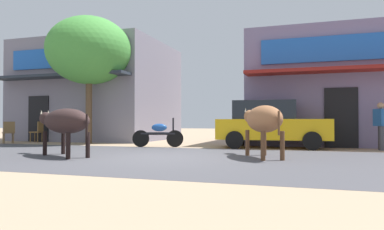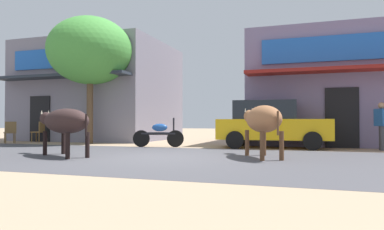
{
  "view_description": "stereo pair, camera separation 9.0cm",
  "coord_description": "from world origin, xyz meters",
  "px_view_note": "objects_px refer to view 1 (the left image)",
  "views": [
    {
      "loc": [
        3.78,
        -8.51,
        0.9
      ],
      "look_at": [
        0.31,
        2.07,
        1.12
      ],
      "focal_mm": 33.83,
      "sensor_mm": 36.0,
      "label": 1
    },
    {
      "loc": [
        3.87,
        -8.48,
        0.9
      ],
      "look_at": [
        0.31,
        2.07,
        1.12
      ],
      "focal_mm": 33.83,
      "sensor_mm": 36.0,
      "label": 2
    }
  ],
  "objects_px": {
    "pedestrian_by_shop": "(381,122)",
    "cafe_chair_near_tree": "(9,131)",
    "parked_motorcycle": "(159,134)",
    "cafe_chair_by_doorway": "(38,131)",
    "cow_near_brown": "(65,121)",
    "cow_far_dark": "(263,120)",
    "parked_hatchback_car": "(271,124)",
    "roadside_tree": "(89,51)"
  },
  "relations": [
    {
      "from": "pedestrian_by_shop",
      "to": "cafe_chair_near_tree",
      "type": "distance_m",
      "value": 14.22
    },
    {
      "from": "parked_motorcycle",
      "to": "cafe_chair_by_doorway",
      "type": "height_order",
      "value": "parked_motorcycle"
    },
    {
      "from": "cow_near_brown",
      "to": "cafe_chair_near_tree",
      "type": "relative_size",
      "value": 2.91
    },
    {
      "from": "cow_far_dark",
      "to": "pedestrian_by_shop",
      "type": "xyz_separation_m",
      "value": [
        3.29,
        3.59,
        -0.07
      ]
    },
    {
      "from": "pedestrian_by_shop",
      "to": "cafe_chair_by_doorway",
      "type": "xyz_separation_m",
      "value": [
        -13.73,
        0.37,
        -0.38
      ]
    },
    {
      "from": "cow_far_dark",
      "to": "pedestrian_by_shop",
      "type": "distance_m",
      "value": 4.87
    },
    {
      "from": "parked_hatchback_car",
      "to": "parked_motorcycle",
      "type": "height_order",
      "value": "parked_hatchback_car"
    },
    {
      "from": "roadside_tree",
      "to": "pedestrian_by_shop",
      "type": "xyz_separation_m",
      "value": [
        10.97,
        -0.19,
        -3.0
      ]
    },
    {
      "from": "roadside_tree",
      "to": "cow_far_dark",
      "type": "xyz_separation_m",
      "value": [
        7.68,
        -3.78,
        -2.93
      ]
    },
    {
      "from": "cafe_chair_near_tree",
      "to": "pedestrian_by_shop",
      "type": "bearing_deg",
      "value": 3.32
    },
    {
      "from": "parked_motorcycle",
      "to": "cow_near_brown",
      "type": "bearing_deg",
      "value": -102.78
    },
    {
      "from": "roadside_tree",
      "to": "cow_far_dark",
      "type": "distance_m",
      "value": 9.05
    },
    {
      "from": "parked_hatchback_car",
      "to": "cow_near_brown",
      "type": "height_order",
      "value": "parked_hatchback_car"
    },
    {
      "from": "roadside_tree",
      "to": "parked_motorcycle",
      "type": "xyz_separation_m",
      "value": [
        3.62,
        -1.02,
        -3.43
      ]
    },
    {
      "from": "parked_hatchback_car",
      "to": "cafe_chair_near_tree",
      "type": "xyz_separation_m",
      "value": [
        -10.72,
        -0.93,
        -0.33
      ]
    },
    {
      "from": "parked_motorcycle",
      "to": "pedestrian_by_shop",
      "type": "xyz_separation_m",
      "value": [
        7.35,
        0.83,
        0.42
      ]
    },
    {
      "from": "parked_hatchback_car",
      "to": "roadside_tree",
      "type": "bearing_deg",
      "value": 179.4
    },
    {
      "from": "cow_near_brown",
      "to": "pedestrian_by_shop",
      "type": "distance_m",
      "value": 9.6
    },
    {
      "from": "pedestrian_by_shop",
      "to": "cafe_chair_by_doorway",
      "type": "distance_m",
      "value": 13.74
    },
    {
      "from": "cafe_chair_near_tree",
      "to": "cafe_chair_by_doorway",
      "type": "relative_size",
      "value": 1.0
    },
    {
      "from": "cow_near_brown",
      "to": "cafe_chair_by_doorway",
      "type": "relative_size",
      "value": 2.91
    },
    {
      "from": "roadside_tree",
      "to": "cafe_chair_by_doorway",
      "type": "distance_m",
      "value": 4.37
    },
    {
      "from": "cow_near_brown",
      "to": "roadside_tree",
      "type": "bearing_deg",
      "value": 118.04
    },
    {
      "from": "cow_near_brown",
      "to": "cafe_chair_near_tree",
      "type": "xyz_separation_m",
      "value": [
        -5.93,
        4.06,
        -0.4
      ]
    },
    {
      "from": "cow_far_dark",
      "to": "cafe_chair_near_tree",
      "type": "xyz_separation_m",
      "value": [
        -10.91,
        2.77,
        -0.45
      ]
    },
    {
      "from": "parked_hatchback_car",
      "to": "cafe_chair_by_doorway",
      "type": "relative_size",
      "value": 4.26
    },
    {
      "from": "roadside_tree",
      "to": "cow_near_brown",
      "type": "distance_m",
      "value": 6.47
    },
    {
      "from": "parked_hatchback_car",
      "to": "cafe_chair_near_tree",
      "type": "height_order",
      "value": "parked_hatchback_car"
    },
    {
      "from": "cow_near_brown",
      "to": "cafe_chair_by_doorway",
      "type": "distance_m",
      "value": 7.59
    },
    {
      "from": "cow_far_dark",
      "to": "pedestrian_by_shop",
      "type": "relative_size",
      "value": 1.61
    },
    {
      "from": "parked_hatchback_car",
      "to": "cow_near_brown",
      "type": "xyz_separation_m",
      "value": [
        -4.79,
        -4.99,
        0.07
      ]
    },
    {
      "from": "parked_motorcycle",
      "to": "cafe_chair_near_tree",
      "type": "distance_m",
      "value": 6.85
    },
    {
      "from": "roadside_tree",
      "to": "cafe_chair_near_tree",
      "type": "xyz_separation_m",
      "value": [
        -3.22,
        -1.01,
        -3.38
      ]
    },
    {
      "from": "roadside_tree",
      "to": "parked_hatchback_car",
      "type": "height_order",
      "value": "roadside_tree"
    },
    {
      "from": "pedestrian_by_shop",
      "to": "cafe_chair_by_doorway",
      "type": "height_order",
      "value": "pedestrian_by_shop"
    },
    {
      "from": "parked_motorcycle",
      "to": "cafe_chair_near_tree",
      "type": "bearing_deg",
      "value": 179.94
    },
    {
      "from": "cow_near_brown",
      "to": "parked_hatchback_car",
      "type": "bearing_deg",
      "value": 46.17
    },
    {
      "from": "roadside_tree",
      "to": "cow_near_brown",
      "type": "relative_size",
      "value": 1.99
    },
    {
      "from": "cow_far_dark",
      "to": "cafe_chair_near_tree",
      "type": "bearing_deg",
      "value": 165.75
    },
    {
      "from": "parked_hatchback_car",
      "to": "cafe_chair_near_tree",
      "type": "bearing_deg",
      "value": -175.04
    },
    {
      "from": "pedestrian_by_shop",
      "to": "cafe_chair_near_tree",
      "type": "xyz_separation_m",
      "value": [
        -14.19,
        -0.82,
        -0.38
      ]
    },
    {
      "from": "cow_near_brown",
      "to": "pedestrian_by_shop",
      "type": "xyz_separation_m",
      "value": [
        8.27,
        4.89,
        -0.03
      ]
    }
  ]
}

